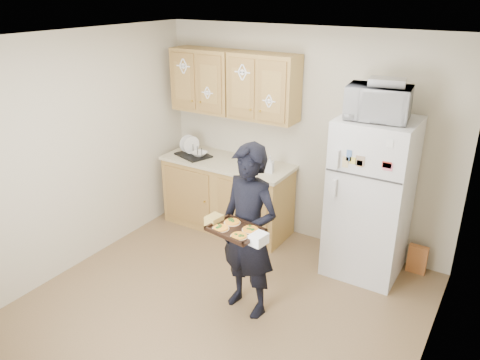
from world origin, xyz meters
name	(u,v)px	position (x,y,z in m)	size (l,w,h in m)	color
floor	(218,310)	(0.00, 0.00, 0.00)	(3.60, 3.60, 0.00)	brown
ceiling	(212,41)	(0.00, 0.00, 2.50)	(3.60, 3.60, 0.00)	silver
wall_back	(303,138)	(0.00, 1.80, 1.25)	(3.60, 0.04, 2.50)	#BEB39A
wall_front	(32,303)	(0.00, -1.80, 1.25)	(3.60, 0.04, 2.50)	#BEB39A
wall_left	(73,155)	(-1.80, 0.00, 1.25)	(0.04, 3.60, 2.50)	#BEB39A
wall_right	(436,249)	(1.80, 0.00, 1.25)	(0.04, 3.60, 2.50)	#BEB39A
refrigerator	(370,199)	(0.95, 1.43, 0.85)	(0.75, 0.70, 1.70)	silver
base_cabinet	(227,196)	(-0.85, 1.48, 0.43)	(1.60, 0.60, 0.86)	olive
countertop	(227,163)	(-0.85, 1.48, 0.88)	(1.64, 0.64, 0.04)	#BDAF91
upper_cab_left	(205,80)	(-1.25, 1.61, 1.83)	(0.80, 0.33, 0.75)	olive
upper_cab_right	(264,87)	(-0.43, 1.61, 1.83)	(0.80, 0.33, 0.75)	olive
cereal_box	(417,259)	(1.47, 1.67, 0.16)	(0.20, 0.07, 0.32)	#E1A04F
person	(249,232)	(0.22, 0.20, 0.83)	(0.60, 0.40, 1.65)	black
baking_tray	(236,231)	(0.27, -0.10, 0.99)	(0.43, 0.32, 0.04)	black
pizza_front_left	(221,228)	(0.16, -0.16, 1.01)	(0.14, 0.14, 0.02)	orange
pizza_front_right	(239,236)	(0.36, -0.19, 1.01)	(0.14, 0.14, 0.02)	orange
pizza_back_left	(232,222)	(0.18, -0.01, 1.01)	(0.14, 0.14, 0.02)	orange
pizza_back_right	(250,229)	(0.38, -0.04, 1.01)	(0.14, 0.14, 0.02)	orange
microwave	(378,103)	(0.93, 1.38, 1.86)	(0.58, 0.40, 0.32)	silver
foil_pan	(387,82)	(0.99, 1.41, 2.06)	(0.33, 0.23, 0.07)	silver
dish_rack	(193,150)	(-1.31, 1.41, 0.98)	(0.42, 0.31, 0.17)	black
bowl	(199,154)	(-1.22, 1.41, 0.94)	(0.20, 0.20, 0.05)	silver
soap_bottle	(270,164)	(-0.23, 1.42, 1.00)	(0.09, 0.09, 0.19)	silver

